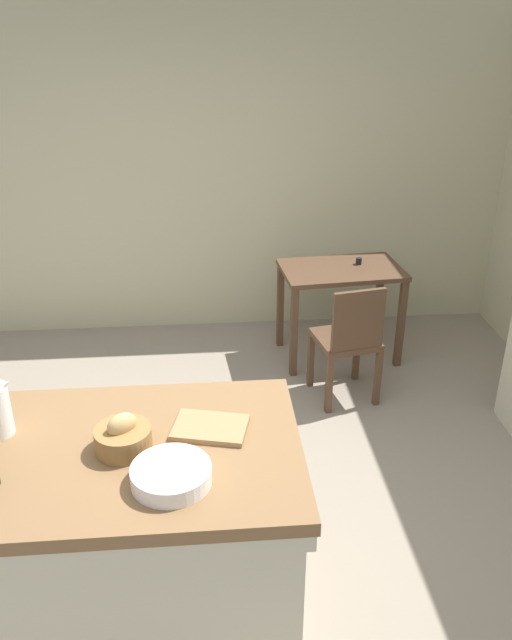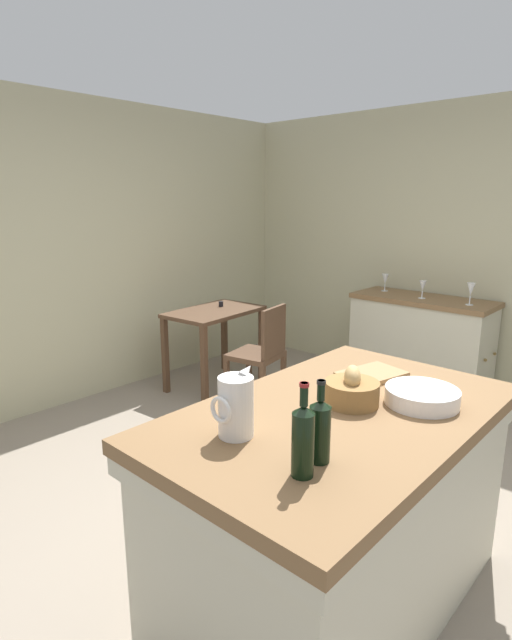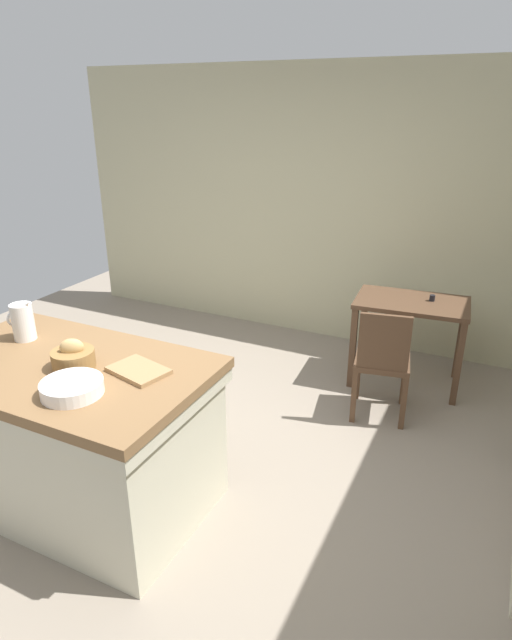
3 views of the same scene
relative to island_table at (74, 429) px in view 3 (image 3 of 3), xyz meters
name	(u,v)px [view 3 (image 3 of 3)]	position (x,y,z in m)	size (l,w,h in m)	color
ground_plane	(176,472)	(0.38, 0.45, -0.49)	(6.76, 6.76, 0.00)	gray
wall_back	(318,207)	(0.38, 3.05, 0.81)	(5.32, 0.12, 2.60)	#B7B28E
island_table	(74,429)	(0.00, 0.00, 0.00)	(1.61, 0.98, 0.92)	brown
writing_desk	(411,315)	(1.47, 2.34, 0.13)	(0.95, 0.64, 0.80)	#513826
wooden_chair	(382,360)	(1.40, 1.69, -0.01)	(0.47, 0.47, 0.89)	#513826
pitcher	(23,321)	(-0.46, 0.15, 0.54)	(0.17, 0.13, 0.27)	white
wash_bowl	(72,388)	(0.28, -0.22, 0.46)	(0.31, 0.31, 0.07)	white
bread_basket	(73,357)	(0.08, 0.00, 0.48)	(0.23, 0.23, 0.17)	olive
cutting_board	(139,370)	(0.43, 0.10, 0.43)	(0.31, 0.21, 0.02)	#99754C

